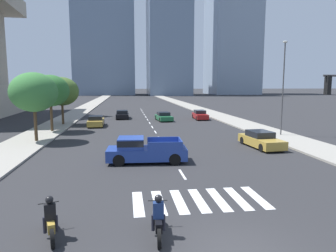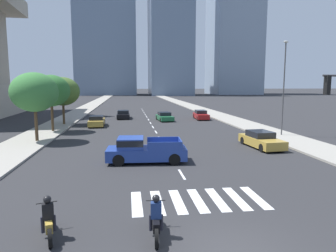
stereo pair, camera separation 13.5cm
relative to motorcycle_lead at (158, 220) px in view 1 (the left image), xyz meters
The scene contains 19 objects.
sidewalk_east 31.87m from the motorcycle_lead, 63.86° to the left, with size 4.00×260.00×0.15m, color gray.
sidewalk_west 30.23m from the motorcycle_lead, 108.87° to the left, with size 4.00×260.00×0.15m, color gray.
crosswalk_near 3.70m from the motorcycle_lead, 54.34° to the left, with size 5.85×2.85×0.01m.
lane_divider_center 31.05m from the motorcycle_lead, 86.06° to the left, with size 0.14×50.00×0.01m.
motorcycle_lead is the anchor object (origin of this frame).
motorcycle_trailing 3.61m from the motorcycle_lead, behind, with size 0.88×2.00×1.49m.
pickup_truck 10.07m from the motorcycle_lead, 89.71° to the left, with size 5.32×2.35×1.67m.
sedan_red_0 35.99m from the motorcycle_lead, 73.90° to the left, with size 1.93×4.66×1.35m.
sedan_gold_1 29.12m from the motorcycle_lead, 99.35° to the left, with size 1.95×4.59×1.31m.
sedan_black_2 37.14m from the motorcycle_lead, 92.42° to the left, with size 1.92×4.59×1.26m.
sedan_gold_3 16.89m from the motorcycle_lead, 53.93° to the left, with size 2.24×4.83×1.33m.
sedan_green_4 33.67m from the motorcycle_lead, 82.58° to the left, with size 2.23×4.49×1.22m.
street_lamp_east 23.96m from the motorcycle_lead, 52.35° to the left, with size 0.50×0.24×9.16m.
street_tree_nearest 20.84m from the motorcycle_lead, 116.00° to the left, with size 4.06×4.06×6.05m.
street_tree_second 26.23m from the motorcycle_lead, 110.25° to the left, with size 3.97×3.97×6.02m.
street_tree_third 31.78m from the motorcycle_lead, 106.52° to the left, with size 4.21×4.21×5.93m.
office_tower_left_skyline 161.14m from the motorcycle_lead, 94.11° to the left, with size 29.75×29.52×92.47m.
office_tower_center_skyline 150.00m from the motorcycle_lead, 81.87° to the left, with size 20.38×24.31×90.10m.
office_tower_right_skyline 171.48m from the motorcycle_lead, 69.78° to the left, with size 24.67×28.89×83.74m.
Camera 1 is at (-3.15, -8.31, 5.09)m, focal length 32.56 mm.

